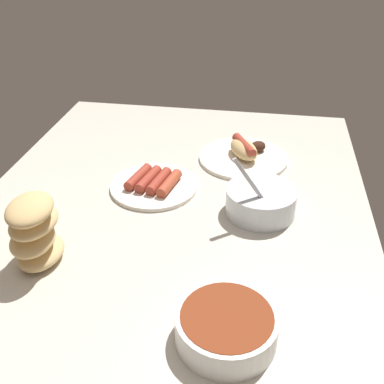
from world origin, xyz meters
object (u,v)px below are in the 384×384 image
bowl_chili (226,326)px  plate_sausages (154,184)px  plate_hotdog_assembled (244,154)px  bowl_coleslaw (261,200)px  bread_stack (34,231)px

bowl_chili → plate_sausages: (-42.53, -21.91, -1.73)cm
plate_hotdog_assembled → plate_sausages: plate_hotdog_assembled is taller
bowl_coleslaw → plate_hotdog_assembled: (-24.46, -5.26, -1.67)cm
bread_stack → plate_sausages: bearing=152.6°
bowl_chili → plate_sausages: size_ratio=0.77×
plate_hotdog_assembled → bowl_coleslaw: bearing=12.1°
plate_hotdog_assembled → plate_sausages: (18.21, -20.59, -0.53)cm
bowl_coleslaw → bowl_chili: 36.50cm
bowl_coleslaw → plate_hotdog_assembled: bearing=-167.9°
bowl_coleslaw → bread_stack: bowl_coleslaw is taller
bowl_chili → plate_sausages: 47.87cm
bowl_chili → bread_stack: size_ratio=1.12×
plate_hotdog_assembled → bread_stack: (47.94, -35.97, 5.54)cm
plate_sausages → plate_hotdog_assembled: bearing=131.5°
plate_hotdog_assembled → bread_stack: bread_stack is taller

